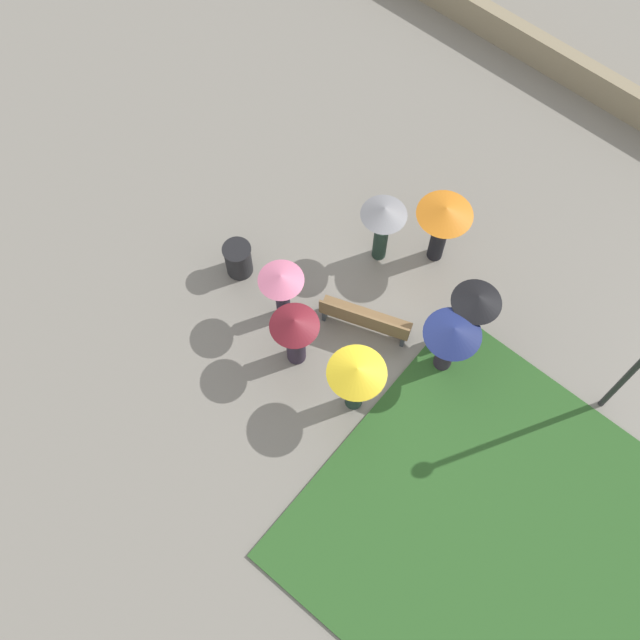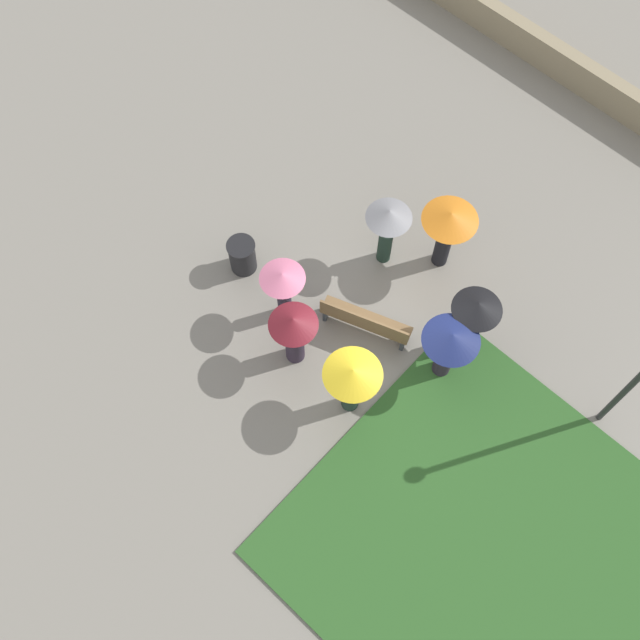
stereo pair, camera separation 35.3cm
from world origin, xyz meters
name	(u,v)px [view 1 (the left image)]	position (x,y,z in m)	size (l,w,h in m)	color
ground_plane	(383,346)	(0.00, 0.00, 0.00)	(90.00, 90.00, 0.00)	gray
lawn_patch_near	(544,572)	(-5.15, 1.71, 0.03)	(8.91, 6.68, 0.06)	#2D5B26
parapet_wall	(604,88)	(0.00, -8.57, 0.43)	(45.00, 0.35, 0.87)	gray
park_bench	(365,320)	(0.56, -0.03, 0.48)	(1.97, 1.05, 0.90)	brown
trash_bin	(238,259)	(3.56, 0.59, 0.45)	(0.62, 0.62, 0.89)	#232326
crowd_person_orange	(443,220)	(0.49, -2.47, 1.43)	(1.18, 1.18, 1.90)	black
crowd_person_maroon	(295,332)	(1.25, 1.36, 1.21)	(0.99, 0.99, 1.79)	#2D2333
crowd_person_black	(474,307)	(-1.15, -1.28, 1.36)	(1.01, 1.01, 1.85)	#2D2333
crowd_person_yellow	(356,378)	(-0.30, 1.38, 1.36)	(1.15, 1.15, 1.85)	#1E3328
crowd_person_grey	(383,221)	(1.45, -1.68, 1.39)	(0.97, 0.97, 1.89)	#1E3328
crowd_person_pink	(282,288)	(2.09, 0.79, 1.24)	(0.93, 0.93, 1.75)	#2D2333
crowd_person_navy	(451,338)	(-1.18, -0.46, 1.33)	(1.15, 1.15, 1.79)	#2D2333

